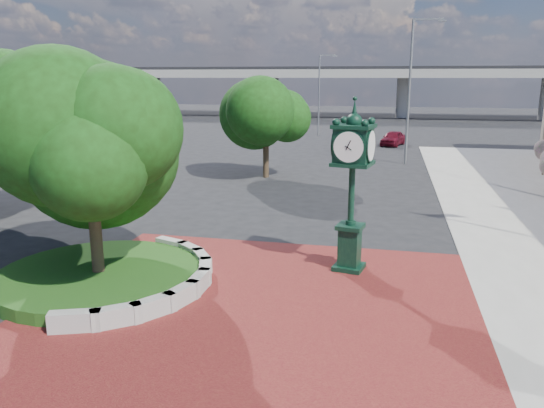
% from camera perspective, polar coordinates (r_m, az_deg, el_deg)
% --- Properties ---
extents(ground, '(200.00, 200.00, 0.00)m').
position_cam_1_polar(ground, '(15.30, -1.40, -10.02)').
color(ground, black).
rests_on(ground, ground).
extents(plaza, '(12.00, 12.00, 0.04)m').
position_cam_1_polar(plaza, '(14.41, -2.37, -11.50)').
color(plaza, maroon).
rests_on(plaza, ground).
extents(planter_wall, '(2.96, 6.77, 0.54)m').
position_cam_1_polar(planter_wall, '(16.02, -10.94, -8.12)').
color(planter_wall, '#9E9B93').
rests_on(planter_wall, ground).
extents(grass_bed, '(6.10, 6.10, 0.40)m').
position_cam_1_polar(grass_bed, '(17.05, -18.09, -7.46)').
color(grass_bed, '#1A4012').
rests_on(grass_bed, ground).
extents(overpass, '(90.00, 12.00, 7.50)m').
position_cam_1_polar(overpass, '(83.68, 10.32, 13.66)').
color(overpass, '#9E9B93').
rests_on(overpass, ground).
extents(tree_planter, '(5.20, 5.20, 6.33)m').
position_cam_1_polar(tree_planter, '(16.17, -19.00, 4.30)').
color(tree_planter, '#38281C').
rests_on(tree_planter, ground).
extents(tree_street, '(4.40, 4.40, 5.45)m').
position_cam_1_polar(tree_street, '(32.59, -0.67, 8.50)').
color(tree_street, '#38281C').
rests_on(tree_street, ground).
extents(post_clock, '(1.30, 1.30, 5.45)m').
position_cam_1_polar(post_clock, '(16.71, 8.60, 2.63)').
color(post_clock, black).
rests_on(post_clock, ground).
extents(parked_car, '(2.53, 4.15, 1.32)m').
position_cam_1_polar(parked_car, '(49.54, 12.88, 6.91)').
color(parked_car, '#5C0D1B').
rests_on(parked_car, ground).
extents(street_lamp_near, '(2.23, 0.28, 9.93)m').
position_cam_1_polar(street_lamp_near, '(38.91, 14.97, 12.69)').
color(street_lamp_near, slate).
rests_on(street_lamp_near, ground).
extents(street_lamp_far, '(1.85, 0.45, 8.28)m').
position_cam_1_polar(street_lamp_far, '(56.61, 5.29, 12.24)').
color(street_lamp_far, slate).
rests_on(street_lamp_far, ground).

